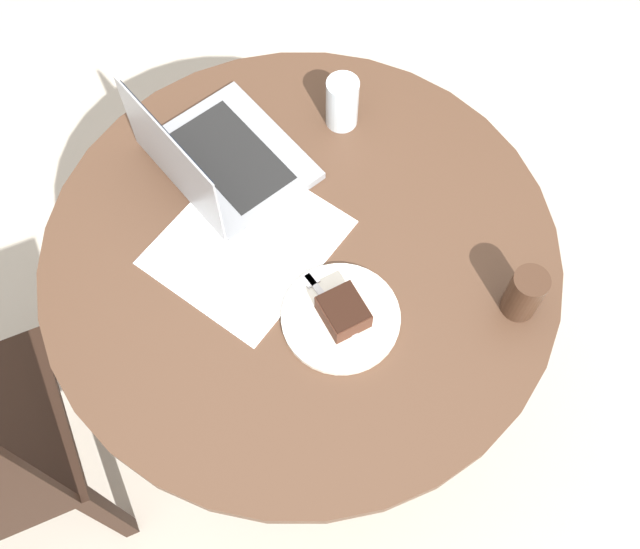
% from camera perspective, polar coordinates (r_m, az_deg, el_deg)
% --- Properties ---
extents(ground_plane, '(12.00, 12.00, 0.00)m').
position_cam_1_polar(ground_plane, '(2.16, -1.02, -7.98)').
color(ground_plane, '#B7AD9E').
extents(dining_table, '(1.01, 1.01, 0.78)m').
position_cam_1_polar(dining_table, '(1.61, -1.36, -1.26)').
color(dining_table, '#4C3323').
rests_on(dining_table, ground_plane).
extents(paper_document, '(0.43, 0.42, 0.00)m').
position_cam_1_polar(paper_document, '(1.46, -5.57, 2.47)').
color(paper_document, white).
rests_on(paper_document, dining_table).
extents(plate, '(0.22, 0.22, 0.01)m').
position_cam_1_polar(plate, '(1.38, 1.59, -3.30)').
color(plate, silver).
rests_on(plate, dining_table).
extents(cake_slice, '(0.11, 0.11, 0.05)m').
position_cam_1_polar(cake_slice, '(1.35, 1.79, -2.84)').
color(cake_slice, '#472619').
rests_on(cake_slice, plate).
extents(fork, '(0.14, 0.13, 0.00)m').
position_cam_1_polar(fork, '(1.38, 0.55, -2.00)').
color(fork, silver).
rests_on(fork, plate).
extents(coffee_glass, '(0.07, 0.07, 0.11)m').
position_cam_1_polar(coffee_glass, '(1.39, 15.32, -1.41)').
color(coffee_glass, '#3D2619').
rests_on(coffee_glass, dining_table).
extents(water_glass, '(0.07, 0.07, 0.12)m').
position_cam_1_polar(water_glass, '(1.57, 1.70, 12.96)').
color(water_glass, silver).
rests_on(water_glass, dining_table).
extents(laptop, '(0.39, 0.39, 0.21)m').
position_cam_1_polar(laptop, '(1.53, -7.74, 8.72)').
color(laptop, gray).
rests_on(laptop, dining_table).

